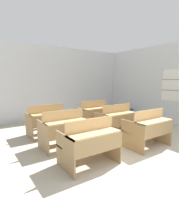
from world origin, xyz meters
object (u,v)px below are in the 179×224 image
Objects in this scene: bench_second_right at (116,120)px; bench_third_left at (47,120)px; bench_third_right at (94,114)px; bench_second_left at (64,129)px; wastepaper_bin at (130,112)px; bench_front_right at (148,128)px; bench_front_left at (90,142)px.

bench_third_left is at bearing 147.00° from bench_second_right.
bench_second_right is at bearing -89.27° from bench_third_right.
wastepaper_bin is (4.29, 1.80, -0.31)m from bench_second_left.
bench_second_left reaches higher than wastepaper_bin.
bench_third_right is 3.25× the size of wastepaper_bin.
bench_front_right and bench_second_right have the same top height.
bench_front_left and bench_second_left have the same top height.
bench_third_left is at bearing 127.68° from bench_front_right.
bench_front_right is at bearing -32.69° from bench_second_left.
bench_front_left and bench_third_right have the same top height.
bench_third_left is (-0.02, 2.28, 0.00)m from bench_front_left.
bench_second_left is (-1.77, 1.14, 0.00)m from bench_front_right.
bench_front_right is 2.31m from bench_third_right.
bench_front_right is 3.88m from wastepaper_bin.
bench_second_right is 1.00× the size of bench_third_right.
bench_third_right is 2.64m from wastepaper_bin.
bench_second_right is (1.74, 1.14, 0.00)m from bench_front_left.
bench_front_left is at bearing -89.40° from bench_third_left.
bench_front_left and bench_front_right have the same top height.
bench_second_left is at bearing -179.58° from bench_second_right.
bench_third_left is 1.00× the size of bench_third_right.
bench_second_right is 1.16m from bench_third_right.
bench_second_left is 4.67m from wastepaper_bin.
bench_third_right is at bearing 53.00° from bench_front_left.
bench_front_right is 3.25× the size of wastepaper_bin.
bench_front_left is at bearing -146.89° from bench_second_right.
bench_second_right is 1.00× the size of bench_third_left.
bench_third_left is at bearing 90.10° from bench_second_left.
bench_second_left and bench_third_right have the same top height.
bench_second_right is at bearing 0.42° from bench_second_left.
bench_front_left is 2.08m from bench_second_right.
wastepaper_bin is at bearing 35.24° from bench_second_right.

